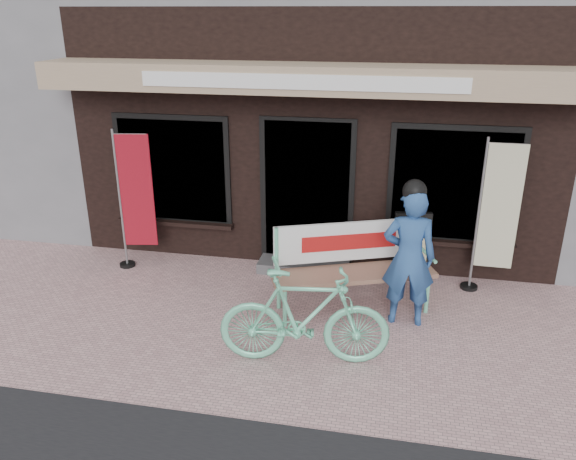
% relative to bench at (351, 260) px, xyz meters
% --- Properties ---
extents(ground, '(70.00, 70.00, 0.00)m').
position_rel_bench_xyz_m(ground, '(-0.75, -0.85, -0.64)').
color(ground, '#CA9A9B').
rests_on(ground, ground).
extents(storefront, '(7.00, 6.77, 6.00)m').
position_rel_bench_xyz_m(storefront, '(-0.75, 4.11, 2.35)').
color(storefront, black).
rests_on(storefront, ground).
extents(bench, '(2.07, 1.22, 1.10)m').
position_rel_bench_xyz_m(bench, '(0.00, 0.00, 0.00)').
color(bench, '#70DAAD').
rests_on(bench, ground).
extents(person, '(0.63, 0.43, 1.80)m').
position_rel_bench_xyz_m(person, '(0.69, -0.25, 0.24)').
color(person, '#29518F').
rests_on(person, ground).
extents(bicycle, '(1.86, 0.74, 1.09)m').
position_rel_bench_xyz_m(bicycle, '(-0.37, -1.31, -0.10)').
color(bicycle, '#70DAAD').
rests_on(bicycle, ground).
extents(nobori_red, '(0.61, 0.26, 2.05)m').
position_rel_bench_xyz_m(nobori_red, '(-3.15, 0.61, 0.41)').
color(nobori_red, gray).
rests_on(nobori_red, ground).
extents(nobori_cream, '(0.61, 0.24, 2.10)m').
position_rel_bench_xyz_m(nobori_cream, '(1.77, 0.80, 0.44)').
color(nobori_cream, gray).
rests_on(nobori_cream, ground).
extents(menu_stand, '(0.51, 0.18, 1.00)m').
position_rel_bench_xyz_m(menu_stand, '(0.75, 0.94, -0.13)').
color(menu_stand, black).
rests_on(menu_stand, ground).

